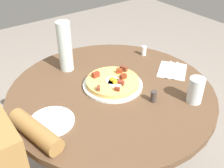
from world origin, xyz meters
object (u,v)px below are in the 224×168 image
Objects in this scene: fork at (176,70)px; salt_shaker at (144,51)px; breakfast_pizza at (113,81)px; water_glass at (196,90)px; pepper_shaker at (154,96)px; dining_table at (111,118)px; pizza_plate at (113,85)px; knife at (169,69)px; bread_plate at (52,121)px; water_bottle at (65,47)px.

fork is 0.24m from salt_shaker.
water_glass reaches higher than breakfast_pizza.
breakfast_pizza reaches higher than pepper_shaker.
pepper_shaker is at bearing -126.16° from salt_shaker.
dining_table is 3.39× the size of pizza_plate.
knife is 3.37× the size of pepper_shaker.
knife is (0.33, -0.06, 0.00)m from pizza_plate.
salt_shaker is (0.36, 0.17, 0.21)m from dining_table.
bread_plate is (-0.33, -0.05, 0.19)m from dining_table.
salt_shaker is 1.03× the size of pepper_shaker.
breakfast_pizza is 1.39× the size of bread_plate.
knife is 0.56m from water_bottle.
pizza_plate is at bearing -155.61° from salt_shaker.
fork is 3.37× the size of pepper_shaker.
bread_plate reaches higher than fork.
bread_plate is at bearing -171.99° from dining_table.
breakfast_pizza reaches higher than fork.
breakfast_pizza is 0.22m from pepper_shaker.
pepper_shaker is at bearing -70.21° from pizza_plate.
dining_table is 5.45× the size of fork.
bread_plate is at bearing 161.98° from pepper_shaker.
pizza_plate reaches higher than dining_table.
water_bottle reaches higher than salt_shaker.
water_glass reaches higher than knife.
breakfast_pizza is 0.33m from knife.
bread_plate is 0.68m from knife.
pepper_shaker is (0.43, -0.14, 0.02)m from bread_plate.
salt_shaker is at bearing 53.84° from pepper_shaker.
water_bottle reaches higher than pizza_plate.
water_glass is 2.17× the size of salt_shaker.
salt_shaker reaches higher than fork.
water_glass reaches higher than pizza_plate.
fork is at bearing -10.26° from dining_table.
breakfast_pizza is at bearing 125.27° from water_glass.
pepper_shaker reaches higher than fork.
breakfast_pizza reaches higher than knife.
knife is 3.27× the size of salt_shaker.
knife is 1.51× the size of water_glass.
dining_table is 0.40m from knife.
bread_plate is 1.02× the size of knife.
pizza_plate is (0.02, 0.02, 0.19)m from dining_table.
breakfast_pizza is 2.15× the size of water_glass.
fork is 1.00× the size of knife.
salt_shaker is 0.44m from pepper_shaker.
pizza_plate is at bearing 40.45° from dining_table.
salt_shaker reaches higher than pepper_shaker.
water_glass is at bearing -149.53° from knife.
breakfast_pizza is (0.00, -0.00, 0.02)m from pizza_plate.
water_bottle reaches higher than pepper_shaker.
pizza_plate is at bearing 109.79° from pepper_shaker.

